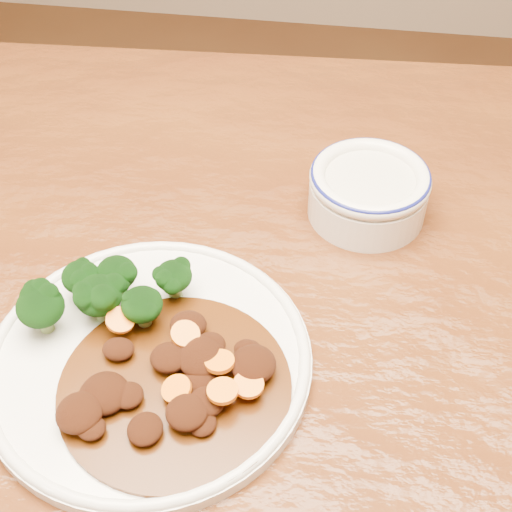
# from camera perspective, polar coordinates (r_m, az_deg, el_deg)

# --- Properties ---
(dining_table) EXTENTS (1.55, 0.98, 0.75)m
(dining_table) POSITION_cam_1_polar(r_m,az_deg,el_deg) (0.75, -3.37, -7.13)
(dining_table) COLOR #572B0F
(dining_table) RESTS_ON ground
(dinner_plate) EXTENTS (0.28, 0.28, 0.02)m
(dinner_plate) POSITION_cam_1_polar(r_m,az_deg,el_deg) (0.63, -8.58, -8.15)
(dinner_plate) COLOR white
(dinner_plate) RESTS_ON dining_table
(broccoli_florets) EXTENTS (0.14, 0.09, 0.05)m
(broccoli_florets) POSITION_cam_1_polar(r_m,az_deg,el_deg) (0.65, -12.21, -2.81)
(broccoli_florets) COLOR olive
(broccoli_florets) RESTS_ON dinner_plate
(mince_stew) EXTENTS (0.19, 0.19, 0.03)m
(mince_stew) POSITION_cam_1_polar(r_m,az_deg,el_deg) (0.60, -6.50, -9.84)
(mince_stew) COLOR #482007
(mince_stew) RESTS_ON dinner_plate
(dip_bowl) EXTENTS (0.13, 0.13, 0.06)m
(dip_bowl) POSITION_cam_1_polar(r_m,az_deg,el_deg) (0.75, 8.99, 5.22)
(dip_bowl) COLOR silver
(dip_bowl) RESTS_ON dining_table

